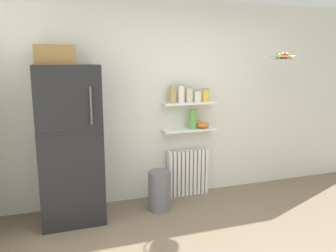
{
  "coord_description": "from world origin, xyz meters",
  "views": [
    {
      "loc": [
        -1.51,
        -2.27,
        1.84
      ],
      "look_at": [
        -0.18,
        1.6,
        1.05
      ],
      "focal_mm": 36.8,
      "sensor_mm": 36.0,
      "label": 1
    }
  ],
  "objects_px": {
    "storage_jar_0": "(173,94)",
    "radiator": "(188,172)",
    "refrigerator": "(69,141)",
    "storage_jar_2": "(190,95)",
    "storage_jar_3": "(198,96)",
    "storage_jar_4": "(206,95)",
    "hanging_fruit_basket": "(283,57)",
    "trash_bin": "(160,190)",
    "vase": "(193,119)",
    "storage_jar_1": "(181,93)",
    "shelf_bowl": "(203,125)"
  },
  "relations": [
    {
      "from": "storage_jar_0",
      "to": "shelf_bowl",
      "type": "bearing_deg",
      "value": 0.0
    },
    {
      "from": "storage_jar_1",
      "to": "shelf_bowl",
      "type": "height_order",
      "value": "storage_jar_1"
    },
    {
      "from": "storage_jar_1",
      "to": "storage_jar_3",
      "type": "height_order",
      "value": "storage_jar_1"
    },
    {
      "from": "refrigerator",
      "to": "shelf_bowl",
      "type": "height_order",
      "value": "refrigerator"
    },
    {
      "from": "storage_jar_4",
      "to": "trash_bin",
      "type": "distance_m",
      "value": 1.39
    },
    {
      "from": "radiator",
      "to": "storage_jar_1",
      "type": "relative_size",
      "value": 2.64
    },
    {
      "from": "storage_jar_2",
      "to": "storage_jar_4",
      "type": "bearing_deg",
      "value": -0.0
    },
    {
      "from": "storage_jar_0",
      "to": "vase",
      "type": "height_order",
      "value": "storage_jar_0"
    },
    {
      "from": "storage_jar_3",
      "to": "storage_jar_0",
      "type": "bearing_deg",
      "value": 180.0
    },
    {
      "from": "refrigerator",
      "to": "shelf_bowl",
      "type": "distance_m",
      "value": 1.77
    },
    {
      "from": "storage_jar_1",
      "to": "shelf_bowl",
      "type": "xyz_separation_m",
      "value": [
        0.32,
        0.0,
        -0.44
      ]
    },
    {
      "from": "storage_jar_0",
      "to": "radiator",
      "type": "bearing_deg",
      "value": 7.28
    },
    {
      "from": "storage_jar_0",
      "to": "storage_jar_1",
      "type": "height_order",
      "value": "storage_jar_1"
    },
    {
      "from": "storage_jar_0",
      "to": "hanging_fruit_basket",
      "type": "bearing_deg",
      "value": -14.33
    },
    {
      "from": "storage_jar_0",
      "to": "trash_bin",
      "type": "distance_m",
      "value": 1.23
    },
    {
      "from": "shelf_bowl",
      "to": "radiator",
      "type": "bearing_deg",
      "value": 171.42
    },
    {
      "from": "refrigerator",
      "to": "shelf_bowl",
      "type": "relative_size",
      "value": 10.99
    },
    {
      "from": "refrigerator",
      "to": "storage_jar_2",
      "type": "xyz_separation_m",
      "value": [
        1.56,
        0.21,
        0.45
      ]
    },
    {
      "from": "storage_jar_2",
      "to": "storage_jar_1",
      "type": "bearing_deg",
      "value": -180.0
    },
    {
      "from": "radiator",
      "to": "hanging_fruit_basket",
      "type": "xyz_separation_m",
      "value": [
        1.16,
        -0.39,
        1.56
      ]
    },
    {
      "from": "storage_jar_3",
      "to": "storage_jar_4",
      "type": "xyz_separation_m",
      "value": [
        0.12,
        -0.0,
        0.01
      ]
    },
    {
      "from": "storage_jar_2",
      "to": "vase",
      "type": "height_order",
      "value": "storage_jar_2"
    },
    {
      "from": "storage_jar_0",
      "to": "storage_jar_4",
      "type": "bearing_deg",
      "value": -0.0
    },
    {
      "from": "vase",
      "to": "hanging_fruit_basket",
      "type": "height_order",
      "value": "hanging_fruit_basket"
    },
    {
      "from": "storage_jar_4",
      "to": "hanging_fruit_basket",
      "type": "xyz_separation_m",
      "value": [
        0.92,
        -0.36,
        0.5
      ]
    },
    {
      "from": "radiator",
      "to": "storage_jar_3",
      "type": "bearing_deg",
      "value": -14.33
    },
    {
      "from": "storage_jar_0",
      "to": "shelf_bowl",
      "type": "distance_m",
      "value": 0.61
    },
    {
      "from": "vase",
      "to": "shelf_bowl",
      "type": "xyz_separation_m",
      "value": [
        0.15,
        0.0,
        -0.09
      ]
    },
    {
      "from": "storage_jar_2",
      "to": "vase",
      "type": "relative_size",
      "value": 0.79
    },
    {
      "from": "radiator",
      "to": "vase",
      "type": "height_order",
      "value": "vase"
    },
    {
      "from": "refrigerator",
      "to": "radiator",
      "type": "relative_size",
      "value": 3.15
    },
    {
      "from": "vase",
      "to": "storage_jar_4",
      "type": "bearing_deg",
      "value": -0.0
    },
    {
      "from": "storage_jar_3",
      "to": "storage_jar_4",
      "type": "distance_m",
      "value": 0.12
    },
    {
      "from": "storage_jar_1",
      "to": "storage_jar_3",
      "type": "relative_size",
      "value": 1.5
    },
    {
      "from": "storage_jar_4",
      "to": "shelf_bowl",
      "type": "height_order",
      "value": "storage_jar_4"
    },
    {
      "from": "storage_jar_3",
      "to": "vase",
      "type": "height_order",
      "value": "storage_jar_3"
    },
    {
      "from": "radiator",
      "to": "storage_jar_3",
      "type": "xyz_separation_m",
      "value": [
        0.12,
        -0.03,
        1.05
      ]
    },
    {
      "from": "refrigerator",
      "to": "storage_jar_1",
      "type": "distance_m",
      "value": 1.53
    },
    {
      "from": "trash_bin",
      "to": "hanging_fruit_basket",
      "type": "bearing_deg",
      "value": -1.72
    },
    {
      "from": "vase",
      "to": "shelf_bowl",
      "type": "height_order",
      "value": "vase"
    },
    {
      "from": "radiator",
      "to": "storage_jar_1",
      "type": "bearing_deg",
      "value": -165.67
    },
    {
      "from": "refrigerator",
      "to": "hanging_fruit_basket",
      "type": "xyz_separation_m",
      "value": [
        2.71,
        -0.15,
        0.94
      ]
    },
    {
      "from": "trash_bin",
      "to": "vase",
      "type": "bearing_deg",
      "value": 28.39
    },
    {
      "from": "refrigerator",
      "to": "storage_jar_1",
      "type": "height_order",
      "value": "refrigerator"
    },
    {
      "from": "radiator",
      "to": "refrigerator",
      "type": "bearing_deg",
      "value": -171.26
    },
    {
      "from": "storage_jar_2",
      "to": "storage_jar_4",
      "type": "relative_size",
      "value": 1.15
    },
    {
      "from": "storage_jar_1",
      "to": "vase",
      "type": "relative_size",
      "value": 0.94
    },
    {
      "from": "storage_jar_3",
      "to": "storage_jar_2",
      "type": "bearing_deg",
      "value": 180.0
    },
    {
      "from": "radiator",
      "to": "storage_jar_3",
      "type": "height_order",
      "value": "storage_jar_3"
    },
    {
      "from": "storage_jar_0",
      "to": "hanging_fruit_basket",
      "type": "xyz_separation_m",
      "value": [
        1.39,
        -0.36,
        0.48
      ]
    }
  ]
}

